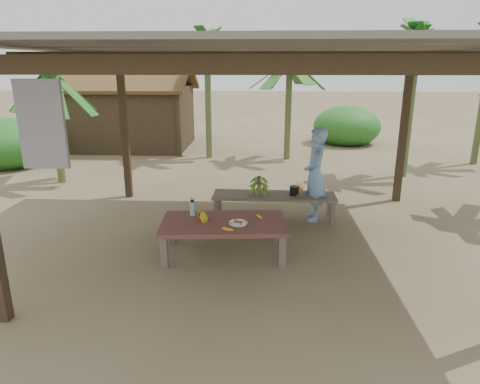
{
  "coord_description": "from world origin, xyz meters",
  "views": [
    {
      "loc": [
        -0.0,
        -6.29,
        2.7
      ],
      "look_at": [
        -0.32,
        0.06,
        0.8
      ],
      "focal_mm": 32.0,
      "sensor_mm": 36.0,
      "label": 1
    }
  ],
  "objects_px": {
    "plate": "(238,223)",
    "woman": "(315,174)",
    "ripe_banana_bunch": "(199,216)",
    "water_flask": "(192,208)",
    "cooking_pot": "(295,191)",
    "work_table": "(224,226)",
    "bench": "(274,197)"
  },
  "relations": [
    {
      "from": "ripe_banana_bunch",
      "to": "plate",
      "type": "xyz_separation_m",
      "value": [
        0.57,
        -0.1,
        -0.06
      ]
    },
    {
      "from": "woman",
      "to": "water_flask",
      "type": "bearing_deg",
      "value": -56.77
    },
    {
      "from": "work_table",
      "to": "cooking_pot",
      "type": "relative_size",
      "value": 10.5
    },
    {
      "from": "work_table",
      "to": "woman",
      "type": "distance_m",
      "value": 2.19
    },
    {
      "from": "ripe_banana_bunch",
      "to": "water_flask",
      "type": "bearing_deg",
      "value": 120.12
    },
    {
      "from": "plate",
      "to": "water_flask",
      "type": "height_order",
      "value": "water_flask"
    },
    {
      "from": "ripe_banana_bunch",
      "to": "woman",
      "type": "height_order",
      "value": "woman"
    },
    {
      "from": "water_flask",
      "to": "cooking_pot",
      "type": "relative_size",
      "value": 1.59
    },
    {
      "from": "bench",
      "to": "water_flask",
      "type": "distance_m",
      "value": 1.84
    },
    {
      "from": "ripe_banana_bunch",
      "to": "cooking_pot",
      "type": "xyz_separation_m",
      "value": [
        1.5,
        1.55,
        -0.05
      ]
    },
    {
      "from": "water_flask",
      "to": "cooking_pot",
      "type": "xyz_separation_m",
      "value": [
        1.64,
        1.31,
        -0.09
      ]
    },
    {
      "from": "ripe_banana_bunch",
      "to": "woman",
      "type": "distance_m",
      "value": 2.43
    },
    {
      "from": "bench",
      "to": "woman",
      "type": "relative_size",
      "value": 1.32
    },
    {
      "from": "ripe_banana_bunch",
      "to": "plate",
      "type": "bearing_deg",
      "value": -9.91
    },
    {
      "from": "ripe_banana_bunch",
      "to": "woman",
      "type": "xyz_separation_m",
      "value": [
        1.85,
        1.55,
        0.26
      ]
    },
    {
      "from": "water_flask",
      "to": "woman",
      "type": "distance_m",
      "value": 2.39
    },
    {
      "from": "bench",
      "to": "water_flask",
      "type": "height_order",
      "value": "water_flask"
    },
    {
      "from": "water_flask",
      "to": "plate",
      "type": "bearing_deg",
      "value": -25.56
    },
    {
      "from": "water_flask",
      "to": "cooking_pot",
      "type": "bearing_deg",
      "value": 38.63
    },
    {
      "from": "plate",
      "to": "cooking_pot",
      "type": "bearing_deg",
      "value": 60.69
    },
    {
      "from": "plate",
      "to": "cooking_pot",
      "type": "height_order",
      "value": "cooking_pot"
    },
    {
      "from": "plate",
      "to": "woman",
      "type": "bearing_deg",
      "value": 52.22
    },
    {
      "from": "work_table",
      "to": "plate",
      "type": "xyz_separation_m",
      "value": [
        0.22,
        -0.1,
        0.08
      ]
    },
    {
      "from": "work_table",
      "to": "plate",
      "type": "distance_m",
      "value": 0.25
    },
    {
      "from": "bench",
      "to": "water_flask",
      "type": "xyz_separation_m",
      "value": [
        -1.27,
        -1.31,
        0.22
      ]
    },
    {
      "from": "water_flask",
      "to": "woman",
      "type": "bearing_deg",
      "value": 33.33
    },
    {
      "from": "bench",
      "to": "plate",
      "type": "relative_size",
      "value": 8.32
    },
    {
      "from": "water_flask",
      "to": "woman",
      "type": "relative_size",
      "value": 0.17
    },
    {
      "from": "plate",
      "to": "water_flask",
      "type": "distance_m",
      "value": 0.79
    },
    {
      "from": "work_table",
      "to": "water_flask",
      "type": "bearing_deg",
      "value": 149.62
    },
    {
      "from": "ripe_banana_bunch",
      "to": "plate",
      "type": "relative_size",
      "value": 0.93
    },
    {
      "from": "bench",
      "to": "cooking_pot",
      "type": "xyz_separation_m",
      "value": [
        0.36,
        -0.01,
        0.13
      ]
    }
  ]
}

